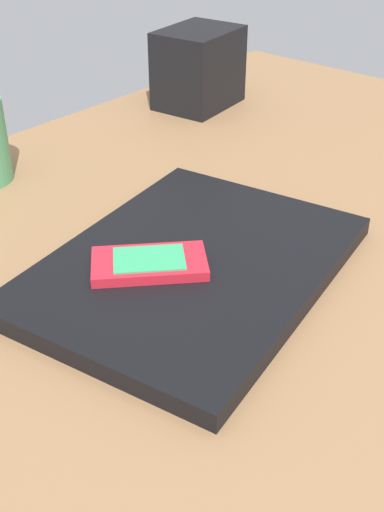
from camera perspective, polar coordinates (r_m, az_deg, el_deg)
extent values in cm
cube|color=olive|center=(67.79, 2.62, 0.38)|extent=(120.00, 80.00, 3.00)
cube|color=black|center=(61.14, 0.00, -0.86)|extent=(35.54, 28.64, 1.81)
cube|color=red|center=(59.30, -4.06, -0.53)|extent=(11.40, 11.12, 0.97)
cube|color=#33A566|center=(59.00, -4.08, -0.08)|extent=(7.67, 7.54, 0.14)
cube|color=black|center=(101.98, 0.58, 16.21)|extent=(13.45, 11.02, 11.46)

